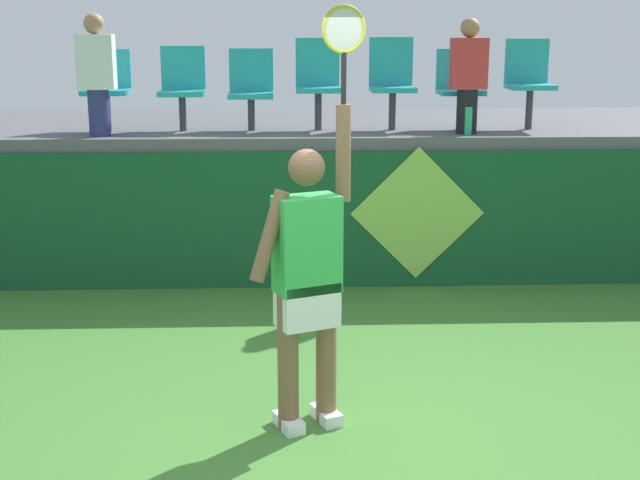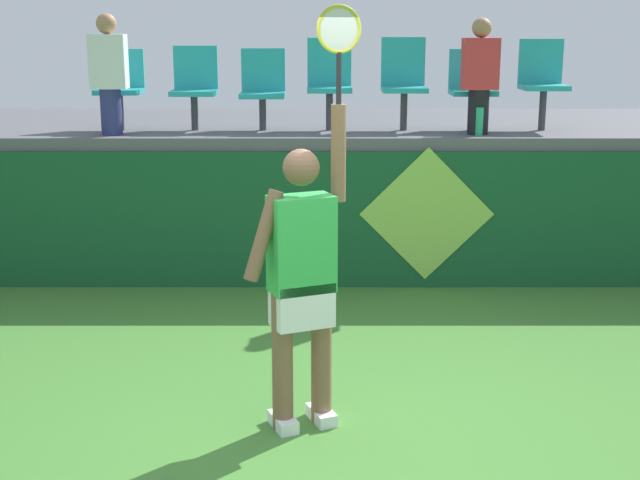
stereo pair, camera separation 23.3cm
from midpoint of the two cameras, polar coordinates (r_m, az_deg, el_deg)
The scene contains 15 objects.
ground_plane at distance 5.41m, azimuth 2.51°, elevation -13.20°, with size 40.00×40.00×0.00m, color #3D752D.
court_back_wall at distance 8.37m, azimuth 1.57°, elevation 1.40°, with size 12.19×0.20×1.31m, color #144C28.
spectator_platform at distance 9.68m, azimuth 1.37°, elevation 7.37°, with size 12.19×2.97×0.12m, color #56565B.
tennis_player at distance 5.31m, azimuth 0.09°, elevation -2.25°, with size 0.71×0.39×2.57m.
water_bottle at distance 8.55m, azimuth 11.07°, elevation 7.57°, with size 0.07×0.07×0.27m, color #26B272.
stadium_chair_0 at distance 9.07m, azimuth -12.15°, elevation 9.85°, with size 0.44×0.42×0.79m.
stadium_chair_1 at distance 8.95m, azimuth -7.42°, elevation 10.01°, with size 0.44×0.42×0.82m.
stadium_chair_2 at distance 8.89m, azimuth -3.00°, elevation 9.94°, with size 0.44×0.42×0.80m.
stadium_chair_3 at distance 8.88m, azimuth 1.36°, elevation 10.38°, with size 0.44×0.42×0.90m.
stadium_chair_4 at distance 8.93m, azimuth 6.20°, elevation 10.34°, with size 0.44×0.42×0.91m.
stadium_chair_5 at distance 9.02m, azimuth 10.57°, elevation 9.86°, with size 0.44×0.42×0.79m.
stadium_chair_6 at distance 9.17m, azimuth 14.95°, elevation 10.08°, with size 0.44×0.42×0.89m.
spectator_0 at distance 8.61m, azimuth 11.10°, elevation 10.51°, with size 0.34×0.20×1.09m.
spectator_1 at distance 8.62m, azimuth -12.82°, elevation 10.58°, with size 0.34×0.20×1.13m.
wall_signage_mount at distance 8.51m, azimuth 7.57°, elevation -3.06°, with size 1.27×0.01×1.36m.
Camera 2 is at (-0.12, -4.82, 2.46)m, focal length 49.23 mm.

